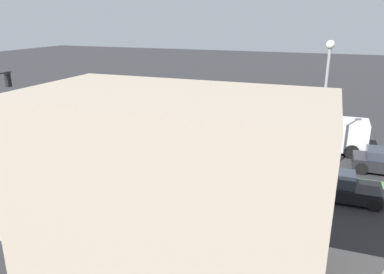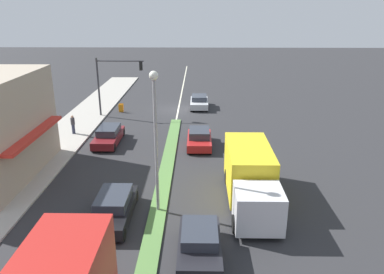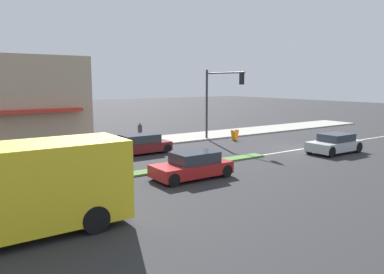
{
  "view_description": "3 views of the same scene",
  "coord_description": "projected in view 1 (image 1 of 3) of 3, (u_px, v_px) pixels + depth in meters",
  "views": [
    {
      "loc": [
        20.48,
        20.9,
        8.55
      ],
      "look_at": [
        1.46,
        13.74,
        2.04
      ],
      "focal_mm": 35.0,
      "sensor_mm": 36.0,
      "label": 1
    },
    {
      "loc": [
        -2.11,
        38.12,
        10.35
      ],
      "look_at": [
        -1.67,
        12.71,
        1.41
      ],
      "focal_mm": 35.0,
      "sensor_mm": 36.0,
      "label": 2
    },
    {
      "loc": [
        -17.11,
        21.16,
        4.75
      ],
      "look_at": [
        1.07,
        8.57,
        1.48
      ],
      "focal_mm": 35.0,
      "sensor_mm": 36.0,
      "label": 3
    }
  ],
  "objects": [
    {
      "name": "street_lamp",
      "position": [
        325.0,
        93.0,
        19.49
      ],
      "size": [
        0.44,
        0.44,
        7.37
      ],
      "color": "gray",
      "rests_on": "median_strip"
    },
    {
      "name": "sedan_maroon",
      "position": [
        106.0,
        175.0,
        19.8
      ],
      "size": [
        1.78,
        4.46,
        1.29
      ],
      "color": "maroon",
      "rests_on": "ground"
    },
    {
      "name": "lane_marking_center",
      "position": [
        27.0,
        138.0,
        27.87
      ],
      "size": [
        0.16,
        60.0,
        0.01
      ],
      "primitive_type": "cube",
      "color": "beige",
      "rests_on": "ground"
    },
    {
      "name": "building_corner_store",
      "position": [
        173.0,
        193.0,
        11.69
      ],
      "size": [
        5.78,
        9.18,
        6.36
      ],
      "color": "tan",
      "rests_on": "sidewalk_right"
    },
    {
      "name": "sidewalk_right",
      "position": [
        241.0,
        262.0,
        13.62
      ],
      "size": [
        4.0,
        73.0,
        0.12
      ],
      "primitive_type": "cube",
      "color": "#A8A399",
      "rests_on": "ground"
    },
    {
      "name": "suv_black",
      "position": [
        331.0,
        185.0,
        18.55
      ],
      "size": [
        1.88,
        4.53,
        1.3
      ],
      "color": "black",
      "rests_on": "ground"
    },
    {
      "name": "delivery_truck",
      "position": [
        303.0,
        127.0,
        25.37
      ],
      "size": [
        2.44,
        7.5,
        2.87
      ],
      "color": "silver",
      "rests_on": "ground"
    },
    {
      "name": "pedestrian",
      "position": [
        29.0,
        190.0,
        17.28
      ],
      "size": [
        0.34,
        0.34,
        1.6
      ],
      "color": "#282D42",
      "rests_on": "sidewalk_right"
    },
    {
      "name": "sedan_silver",
      "position": [
        38.0,
        121.0,
        29.92
      ],
      "size": [
        1.86,
        3.92,
        1.3
      ],
      "color": "#B7BABF",
      "rests_on": "ground"
    },
    {
      "name": "hatchback_red",
      "position": [
        171.0,
        137.0,
        26.01
      ],
      "size": [
        1.84,
        3.96,
        1.31
      ],
      "color": "#AD1E1E",
      "rests_on": "ground"
    },
    {
      "name": "ground_plane",
      "position": [
        269.0,
        171.0,
        21.83
      ],
      "size": [
        160.0,
        160.0,
        0.0
      ],
      "primitive_type": "plane",
      "color": "#2B2B2D"
    }
  ]
}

